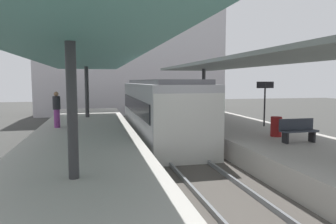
{
  "coord_description": "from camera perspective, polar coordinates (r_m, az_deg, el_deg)",
  "views": [
    {
      "loc": [
        -3.27,
        -12.26,
        3.24
      ],
      "look_at": [
        0.1,
        2.33,
        1.75
      ],
      "focal_mm": 33.48,
      "sensor_mm": 36.0,
      "label": 1
    }
  ],
  "objects": [
    {
      "name": "litter_bin",
      "position": [
        13.42,
        19.09,
        -2.52
      ],
      "size": [
        0.44,
        0.44,
        0.8
      ],
      "primitive_type": "cylinder",
      "color": "maroon",
      "rests_on": "platform_right"
    },
    {
      "name": "canopy_right",
      "position": [
        15.41,
        14.5,
        8.68
      ],
      "size": [
        4.18,
        21.0,
        3.22
      ],
      "color": "#333335",
      "rests_on": "platform_right"
    },
    {
      "name": "rail_near_side",
      "position": [
        12.87,
        -1.24,
        -7.67
      ],
      "size": [
        0.08,
        28.0,
        0.14
      ],
      "primitive_type": "cube",
      "color": "slate",
      "rests_on": "track_ballast"
    },
    {
      "name": "platform_right",
      "position": [
        14.42,
        16.72,
        -5.53
      ],
      "size": [
        4.4,
        28.0,
        1.0
      ],
      "primitive_type": "cube",
      "color": "#ADA8A0",
      "rests_on": "ground_plane"
    },
    {
      "name": "platform_sign",
      "position": [
        16.14,
        17.24,
        3.23
      ],
      "size": [
        0.9,
        0.08,
        2.21
      ],
      "color": "#262628",
      "rests_on": "platform_right"
    },
    {
      "name": "passenger_near_bench",
      "position": [
        15.96,
        -19.61,
        0.53
      ],
      "size": [
        0.36,
        0.36,
        1.73
      ],
      "color": "#7A337A",
      "rests_on": "platform_left"
    },
    {
      "name": "canopy_left",
      "position": [
        13.7,
        -15.41,
        9.31
      ],
      "size": [
        4.18,
        21.0,
        3.28
      ],
      "color": "#333335",
      "rests_on": "platform_left"
    },
    {
      "name": "track_ballast",
      "position": [
        13.07,
        1.88,
        -8.23
      ],
      "size": [
        3.2,
        28.0,
        0.2
      ],
      "primitive_type": "cube",
      "color": "#4C4742",
      "rests_on": "ground_plane"
    },
    {
      "name": "ground_plane",
      "position": [
        13.1,
        1.88,
        -8.66
      ],
      "size": [
        80.0,
        80.0,
        0.0
      ],
      "primitive_type": "plane",
      "color": "#383835"
    },
    {
      "name": "station_building_backdrop",
      "position": [
        32.54,
        -6.74,
        9.62
      ],
      "size": [
        18.0,
        6.0,
        11.0
      ],
      "primitive_type": "cube",
      "color": "#B7B2B7",
      "rests_on": "ground_plane"
    },
    {
      "name": "rail_far_side",
      "position": [
        13.23,
        4.93,
        -7.32
      ],
      "size": [
        0.08,
        28.0,
        0.14
      ],
      "primitive_type": "cube",
      "color": "slate",
      "rests_on": "track_ballast"
    },
    {
      "name": "passenger_mid_platform",
      "position": [
        18.87,
        3.61,
        1.48
      ],
      "size": [
        0.36,
        0.36,
        1.67
      ],
      "color": "navy",
      "rests_on": "platform_right"
    },
    {
      "name": "commuter_train",
      "position": [
        16.32,
        -1.4,
        0.35
      ],
      "size": [
        2.78,
        10.54,
        3.1
      ],
      "color": "#ADADB2",
      "rests_on": "track_ballast"
    },
    {
      "name": "platform_left",
      "position": [
        12.57,
        -15.23,
        -7.12
      ],
      "size": [
        4.4,
        28.0,
        1.0
      ],
      "primitive_type": "cube",
      "color": "#ADA8A0",
      "rests_on": "ground_plane"
    },
    {
      "name": "platform_bench",
      "position": [
        12.4,
        22.56,
        -3.0
      ],
      "size": [
        1.4,
        0.41,
        0.86
      ],
      "color": "black",
      "rests_on": "platform_right"
    }
  ]
}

